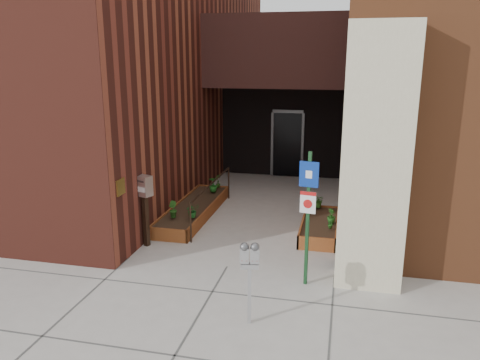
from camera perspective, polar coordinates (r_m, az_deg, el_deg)
The scene contains 15 objects.
ground at distance 9.01m, azimuth -1.61°, elevation -10.52°, with size 80.00×80.00×0.00m, color #9E9991.
architecture at distance 14.99m, azimuth 4.48°, elevation 19.05°, with size 20.00×14.60×10.00m.
planter_left at distance 11.78m, azimuth -5.65°, elevation -3.69°, with size 0.90×3.60×0.30m.
planter_right at distance 10.76m, azimuth 9.69°, elevation -5.66°, with size 0.80×2.20×0.30m.
handrail at distance 11.41m, azimuth -3.43°, elevation -1.03°, with size 0.04×3.34×0.90m.
parking_meter at distance 6.84m, azimuth 1.18°, elevation -9.89°, with size 0.30×0.16×1.28m.
sign_post at distance 7.91m, azimuth 8.30°, elevation -3.04°, with size 0.32×0.10×2.36m.
payment_dropbox at distance 9.79m, azimuth -11.56°, elevation -1.90°, with size 0.36×0.32×1.52m.
shrub_left_a at distance 10.73m, azimuth -5.78°, elevation -3.70°, with size 0.30×0.30×0.33m, color #17531B.
shrub_left_b at distance 10.77m, azimuth -8.21°, elevation -3.56°, with size 0.21×0.21×0.38m, color #215317.
shrub_left_c at distance 12.69m, azimuth -3.29°, elevation -0.55°, with size 0.23×0.23×0.40m, color #1B5E1A.
shrub_left_d at distance 13.09m, azimuth -2.70°, elevation -0.13°, with size 0.20×0.20×0.38m, color #275317.
shrub_right_a at distance 10.52m, azimuth 11.08°, elevation -4.32°, with size 0.18×0.18×0.32m, color #1F5C1A.
shrub_right_b at distance 10.17m, azimuth 11.01°, elevation -4.95°, with size 0.17×0.17×0.33m, color #1E5618.
shrub_right_c at distance 11.51m, azimuth 9.51°, elevation -2.49°, with size 0.32×0.32×0.35m, color #275E1B.
Camera 1 is at (2.05, -7.89, 3.85)m, focal length 35.00 mm.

